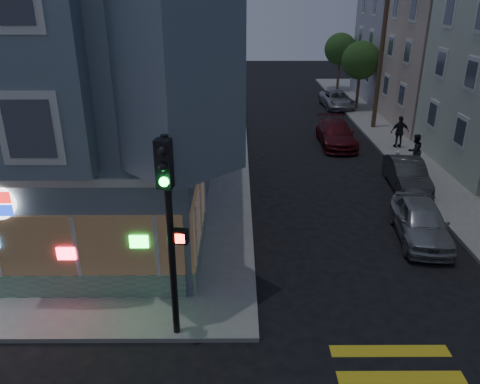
{
  "coord_description": "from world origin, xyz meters",
  "views": [
    {
      "loc": [
        2.42,
        -8.22,
        8.89
      ],
      "look_at": [
        2.49,
        7.28,
        2.27
      ],
      "focal_mm": 35.0,
      "sensor_mm": 36.0,
      "label": 1
    }
  ],
  "objects_px": {
    "utility_pole": "(381,59)",
    "pedestrian_b": "(400,132)",
    "parked_car_c": "(336,134)",
    "pedestrian_a": "(415,150)",
    "fire_hydrant": "(398,156)",
    "parked_car_a": "(421,221)",
    "parked_car_d": "(337,100)",
    "parked_car_b": "(407,174)",
    "street_tree_near": "(361,60)",
    "street_tree_far": "(340,49)",
    "traffic_signal": "(169,209)"
  },
  "relations": [
    {
      "from": "utility_pole",
      "to": "pedestrian_b",
      "type": "height_order",
      "value": "utility_pole"
    },
    {
      "from": "utility_pole",
      "to": "parked_car_c",
      "type": "bearing_deg",
      "value": -131.58
    },
    {
      "from": "pedestrian_a",
      "to": "fire_hydrant",
      "type": "relative_size",
      "value": 2.6
    },
    {
      "from": "parked_car_a",
      "to": "parked_car_d",
      "type": "height_order",
      "value": "parked_car_a"
    },
    {
      "from": "fire_hydrant",
      "to": "parked_car_d",
      "type": "bearing_deg",
      "value": 92.41
    },
    {
      "from": "parked_car_a",
      "to": "pedestrian_a",
      "type": "bearing_deg",
      "value": 79.47
    },
    {
      "from": "parked_car_a",
      "to": "pedestrian_b",
      "type": "bearing_deg",
      "value": 83.22
    },
    {
      "from": "utility_pole",
      "to": "parked_car_b",
      "type": "xyz_separation_m",
      "value": [
        -1.3,
        -10.88,
        -4.09
      ]
    },
    {
      "from": "parked_car_b",
      "to": "parked_car_c",
      "type": "height_order",
      "value": "parked_car_c"
    },
    {
      "from": "street_tree_near",
      "to": "parked_car_a",
      "type": "distance_m",
      "value": 22.47
    },
    {
      "from": "fire_hydrant",
      "to": "parked_car_a",
      "type": "bearing_deg",
      "value": -102.0
    },
    {
      "from": "parked_car_b",
      "to": "fire_hydrant",
      "type": "relative_size",
      "value": 6.19
    },
    {
      "from": "utility_pole",
      "to": "parked_car_d",
      "type": "relative_size",
      "value": 1.84
    },
    {
      "from": "pedestrian_a",
      "to": "parked_car_d",
      "type": "relative_size",
      "value": 0.37
    },
    {
      "from": "parked_car_a",
      "to": "parked_car_d",
      "type": "bearing_deg",
      "value": 93.86
    },
    {
      "from": "parked_car_a",
      "to": "utility_pole",
      "type": "bearing_deg",
      "value": 88.04
    },
    {
      "from": "street_tree_far",
      "to": "fire_hydrant",
      "type": "bearing_deg",
      "value": -92.39
    },
    {
      "from": "parked_car_b",
      "to": "traffic_signal",
      "type": "height_order",
      "value": "traffic_signal"
    },
    {
      "from": "parked_car_b",
      "to": "street_tree_far",
      "type": "bearing_deg",
      "value": 90.73
    },
    {
      "from": "fire_hydrant",
      "to": "street_tree_near",
      "type": "bearing_deg",
      "value": 86.21
    },
    {
      "from": "street_tree_far",
      "to": "parked_car_c",
      "type": "relative_size",
      "value": 1.04
    },
    {
      "from": "pedestrian_b",
      "to": "parked_car_c",
      "type": "xyz_separation_m",
      "value": [
        -3.66,
        0.91,
        -0.38
      ]
    },
    {
      "from": "utility_pole",
      "to": "traffic_signal",
      "type": "distance_m",
      "value": 24.6
    },
    {
      "from": "street_tree_near",
      "to": "street_tree_far",
      "type": "relative_size",
      "value": 1.0
    },
    {
      "from": "pedestrian_a",
      "to": "parked_car_b",
      "type": "distance_m",
      "value": 2.99
    },
    {
      "from": "parked_car_b",
      "to": "fire_hydrant",
      "type": "distance_m",
      "value": 3.34
    },
    {
      "from": "pedestrian_b",
      "to": "parked_car_b",
      "type": "bearing_deg",
      "value": 71.25
    },
    {
      "from": "street_tree_near",
      "to": "street_tree_far",
      "type": "bearing_deg",
      "value": 90.0
    },
    {
      "from": "street_tree_far",
      "to": "parked_car_a",
      "type": "xyz_separation_m",
      "value": [
        -2.7,
        -30.08,
        -3.18
      ]
    },
    {
      "from": "street_tree_near",
      "to": "pedestrian_b",
      "type": "height_order",
      "value": "street_tree_near"
    },
    {
      "from": "pedestrian_b",
      "to": "fire_hydrant",
      "type": "xyz_separation_m",
      "value": [
        -0.96,
        -2.86,
        -0.6
      ]
    },
    {
      "from": "parked_car_b",
      "to": "parked_car_d",
      "type": "height_order",
      "value": "parked_car_b"
    },
    {
      "from": "parked_car_d",
      "to": "fire_hydrant",
      "type": "distance_m",
      "value": 14.25
    },
    {
      "from": "street_tree_far",
      "to": "pedestrian_b",
      "type": "height_order",
      "value": "street_tree_far"
    },
    {
      "from": "fire_hydrant",
      "to": "pedestrian_a",
      "type": "bearing_deg",
      "value": -41.69
    },
    {
      "from": "street_tree_near",
      "to": "parked_car_b",
      "type": "height_order",
      "value": "street_tree_near"
    },
    {
      "from": "street_tree_near",
      "to": "pedestrian_a",
      "type": "relative_size",
      "value": 2.94
    },
    {
      "from": "street_tree_far",
      "to": "fire_hydrant",
      "type": "height_order",
      "value": "street_tree_far"
    },
    {
      "from": "utility_pole",
      "to": "street_tree_near",
      "type": "xyz_separation_m",
      "value": [
        0.2,
        6.0,
        -0.86
      ]
    },
    {
      "from": "utility_pole",
      "to": "parked_car_c",
      "type": "relative_size",
      "value": 1.77
    },
    {
      "from": "parked_car_d",
      "to": "pedestrian_b",
      "type": "bearing_deg",
      "value": -85.28
    },
    {
      "from": "utility_pole",
      "to": "street_tree_near",
      "type": "distance_m",
      "value": 6.06
    },
    {
      "from": "pedestrian_a",
      "to": "pedestrian_b",
      "type": "height_order",
      "value": "pedestrian_b"
    },
    {
      "from": "utility_pole",
      "to": "street_tree_far",
      "type": "height_order",
      "value": "utility_pole"
    },
    {
      "from": "pedestrian_b",
      "to": "traffic_signal",
      "type": "relative_size",
      "value": 0.34
    },
    {
      "from": "traffic_signal",
      "to": "fire_hydrant",
      "type": "height_order",
      "value": "traffic_signal"
    },
    {
      "from": "street_tree_near",
      "to": "fire_hydrant",
      "type": "relative_size",
      "value": 7.64
    },
    {
      "from": "parked_car_a",
      "to": "traffic_signal",
      "type": "xyz_separation_m",
      "value": [
        -8.78,
        -5.77,
        3.25
      ]
    },
    {
      "from": "parked_car_b",
      "to": "parked_car_c",
      "type": "distance_m",
      "value": 7.35
    },
    {
      "from": "pedestrian_b",
      "to": "street_tree_far",
      "type": "bearing_deg",
      "value": -94.36
    }
  ]
}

